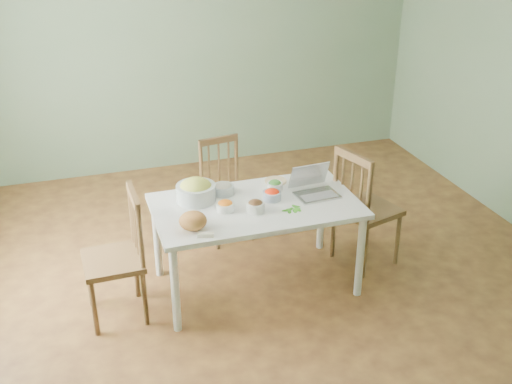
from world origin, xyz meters
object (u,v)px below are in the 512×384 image
object	(u,v)px
chair_far	(227,191)
laptop	(318,183)
bread_boule	(193,221)
chair_left	(113,258)
dining_table	(256,245)
bowl_squash	(196,190)
chair_right	(368,206)

from	to	relation	value
chair_far	laptop	distance (m)	1.05
bread_boule	laptop	world-z (taller)	laptop
chair_far	chair_left	distance (m)	1.41
dining_table	bowl_squash	distance (m)	0.65
dining_table	chair_left	xyz separation A→B (m)	(-1.10, -0.06, 0.13)
chair_far	chair_left	size ratio (longest dim) A/B	0.92
dining_table	laptop	size ratio (longest dim) A/B	4.79
chair_far	bowl_squash	xyz separation A→B (m)	(-0.41, -0.62, 0.36)
chair_far	laptop	bearing A→B (deg)	-68.01
chair_far	bread_boule	bearing A→B (deg)	-125.77
chair_right	dining_table	bearing A→B (deg)	77.76
chair_left	bread_boule	distance (m)	0.66
dining_table	laptop	world-z (taller)	laptop
chair_far	laptop	world-z (taller)	laptop
chair_far	chair_left	bearing A→B (deg)	-150.10
chair_far	chair_right	world-z (taller)	chair_right
dining_table	chair_far	bearing A→B (deg)	90.38
chair_left	chair_right	distance (m)	2.10
laptop	chair_right	bearing A→B (deg)	5.08
dining_table	chair_left	bearing A→B (deg)	-176.69
bread_boule	bowl_squash	distance (m)	0.44
dining_table	laptop	distance (m)	0.68
chair_left	chair_right	bearing A→B (deg)	92.26
bread_boule	chair_far	bearing A→B (deg)	63.12
bowl_squash	chair_right	bearing A→B (deg)	-5.15
bread_boule	laptop	xyz separation A→B (m)	(1.03, 0.22, 0.04)
chair_far	chair_left	world-z (taller)	chair_left
dining_table	chair_right	distance (m)	1.01
chair_left	bowl_squash	size ratio (longest dim) A/B	3.28
bread_boule	dining_table	bearing A→B (deg)	23.31
chair_far	chair_right	size ratio (longest dim) A/B	0.88
bread_boule	bowl_squash	size ratio (longest dim) A/B	0.65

